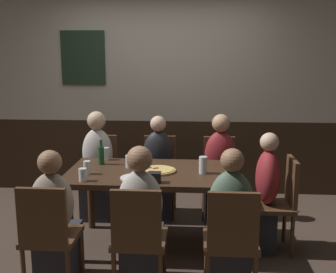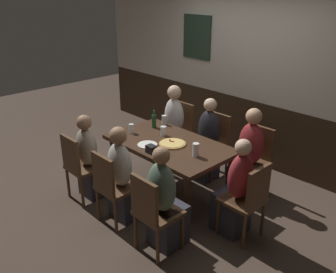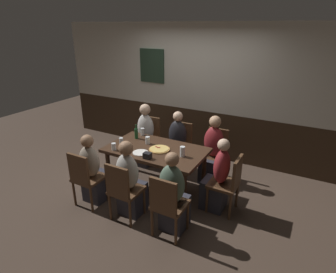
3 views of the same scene
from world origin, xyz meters
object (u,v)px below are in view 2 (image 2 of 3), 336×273
object	(u,v)px
dining_table	(169,149)
person_left_far	(172,130)
person_right_near	(165,206)
pizza	(172,144)
chair_right_far	(255,157)
plate_white_large	(147,145)
chair_mid_near	(112,185)
tumbler_short	(164,120)
beer_glass_tall	(131,129)
chair_left_far	(179,128)
chair_left_near	(80,164)
person_right_far	(248,161)
chair_mid_far	(214,141)
chair_head_east	(248,198)
person_head_east	(235,194)
person_left_near	(91,162)
beer_bottle_green	(154,121)
person_mid_near	(124,181)
condiment_caddy	(151,149)
person_mid_far	(206,146)
pint_glass_pale	(196,151)
highball_clear	(119,134)
chair_right_near	(153,210)
pint_glass_stout	(163,132)

from	to	relation	value
dining_table	person_left_far	bearing A→B (deg)	133.93
person_right_near	pizza	xyz separation A→B (m)	(-0.61, 0.69, 0.28)
chair_right_far	plate_white_large	size ratio (longest dim) A/B	3.69
chair_mid_near	tumbler_short	world-z (taller)	chair_mid_near
dining_table	beer_glass_tall	world-z (taller)	beer_glass_tall
chair_left_far	chair_right_far	world-z (taller)	same
chair_left_near	person_left_far	size ratio (longest dim) A/B	0.74
person_right_far	pizza	bearing A→B (deg)	-130.43
chair_mid_far	pizza	world-z (taller)	chair_mid_far
chair_left_far	pizza	xyz separation A→B (m)	(0.75, -0.88, 0.26)
chair_head_east	person_head_east	distance (m)	0.17
chair_left_far	person_left_near	bearing A→B (deg)	-90.00
beer_bottle_green	person_mid_near	bearing A→B (deg)	-60.71
person_head_east	condiment_caddy	world-z (taller)	person_head_east
chair_left_near	chair_mid_near	world-z (taller)	same
person_right_far	person_left_far	bearing A→B (deg)	179.97
chair_right_far	beer_bottle_green	world-z (taller)	beer_bottle_green
person_left_far	person_mid_far	distance (m)	0.68
chair_right_far	beer_glass_tall	bearing A→B (deg)	-141.01
chair_left_far	plate_white_large	xyz separation A→B (m)	(0.56, -1.11, 0.25)
pint_glass_pale	condiment_caddy	distance (m)	0.51
chair_right_far	person_right_near	distance (m)	1.57
person_left_far	beer_glass_tall	world-z (taller)	person_left_far
chair_left_far	pint_glass_pale	xyz separation A→B (m)	(1.16, -0.91, 0.31)
pizza	person_mid_far	bearing A→B (deg)	95.57
person_left_far	plate_white_large	bearing A→B (deg)	-59.62
person_right_near	pizza	world-z (taller)	person_right_near
chair_left_far	person_left_near	xyz separation A→B (m)	(0.00, -1.57, -0.04)
highball_clear	plate_white_large	xyz separation A→B (m)	(0.42, 0.10, -0.04)
chair_right_near	dining_table	bearing A→B (deg)	128.13
chair_left_near	chair_mid_near	distance (m)	0.68
tumbler_short	highball_clear	size ratio (longest dim) A/B	1.14
chair_mid_near	beer_bottle_green	size ratio (longest dim) A/B	3.59
person_mid_near	person_right_far	xyz separation A→B (m)	(0.68, 1.41, 0.01)
person_head_east	pint_glass_stout	world-z (taller)	person_head_east
chair_mid_far	person_head_east	bearing A→B (deg)	-40.22
pint_glass_pale	person_head_east	bearing A→B (deg)	4.78
person_head_east	beer_bottle_green	bearing A→B (deg)	172.37
pizza	highball_clear	xyz separation A→B (m)	(-0.62, -0.34, 0.04)
person_left_near	plate_white_large	world-z (taller)	person_left_near
chair_right_near	highball_clear	xyz separation A→B (m)	(-1.23, 0.52, 0.29)
chair_left_near	highball_clear	bearing A→B (deg)	75.42
person_left_near	chair_left_far	bearing A→B (deg)	90.00
chair_left_near	person_mid_far	size ratio (longest dim) A/B	0.77
chair_right_near	condiment_caddy	distance (m)	0.85
chair_right_far	beer_glass_tall	xyz separation A→B (m)	(-1.24, -1.01, 0.30)
pizza	plate_white_large	size ratio (longest dim) A/B	1.36
person_right_near	pint_glass_pale	distance (m)	0.76
person_left_far	highball_clear	size ratio (longest dim) A/B	10.61
chair_left_far	dining_table	bearing A→B (deg)	-51.87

